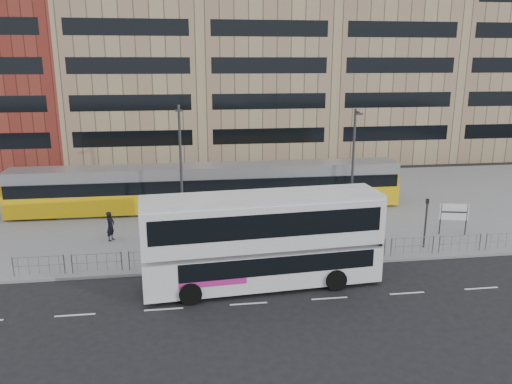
{
  "coord_description": "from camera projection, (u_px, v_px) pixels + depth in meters",
  "views": [
    {
      "loc": [
        -4.66,
        -25.54,
        11.26
      ],
      "look_at": [
        -0.23,
        6.0,
        2.86
      ],
      "focal_mm": 35.0,
      "sensor_mm": 36.0,
      "label": 1
    }
  ],
  "objects": [
    {
      "name": "tram",
      "position": [
        209.0,
        187.0,
        38.11
      ],
      "size": [
        29.4,
        2.97,
        3.46
      ],
      "rotation": [
        0.0,
        0.0,
        -0.01
      ],
      "color": "#E3B30C",
      "rests_on": "plaza"
    },
    {
      "name": "double_decker_bus",
      "position": [
        263.0,
        237.0,
        25.24
      ],
      "size": [
        12.19,
        3.72,
        4.81
      ],
      "rotation": [
        0.0,
        0.0,
        0.07
      ],
      "color": "silver",
      "rests_on": "ground"
    },
    {
      "name": "lamp_post_east",
      "position": [
        353.0,
        157.0,
        36.71
      ],
      "size": [
        0.45,
        1.04,
        7.77
      ],
      "color": "#2D2D30",
      "rests_on": "plaza"
    },
    {
      "name": "ground",
      "position": [
        275.0,
        268.0,
        27.95
      ],
      "size": [
        120.0,
        120.0,
        0.0
      ],
      "primitive_type": "plane",
      "color": "black",
      "rests_on": "ground"
    },
    {
      "name": "road_markings",
      "position": [
        310.0,
        300.0,
        24.25
      ],
      "size": [
        62.0,
        0.12,
        0.01
      ],
      "primitive_type": "cube",
      "color": "white",
      "rests_on": "ground"
    },
    {
      "name": "building_row",
      "position": [
        237.0,
        46.0,
        57.68
      ],
      "size": [
        70.4,
        18.4,
        31.2
      ],
      "color": "maroon",
      "rests_on": "ground"
    },
    {
      "name": "plaza",
      "position": [
        248.0,
        207.0,
        39.42
      ],
      "size": [
        64.0,
        24.0,
        0.15
      ],
      "primitive_type": "cube",
      "color": "gray",
      "rests_on": "ground"
    },
    {
      "name": "lamp_post_west",
      "position": [
        181.0,
        161.0,
        33.7
      ],
      "size": [
        0.45,
        1.04,
        8.3
      ],
      "color": "#2D2D30",
      "rests_on": "plaza"
    },
    {
      "name": "kerb",
      "position": [
        275.0,
        266.0,
        27.98
      ],
      "size": [
        64.0,
        0.25,
        0.17
      ],
      "primitive_type": "cube",
      "color": "gray",
      "rests_on": "ground"
    },
    {
      "name": "ad_panel",
      "position": [
        348.0,
        243.0,
        29.06
      ],
      "size": [
        0.77,
        0.07,
        1.45
      ],
      "rotation": [
        0.0,
        0.0,
        0.01
      ],
      "color": "#2D2D30",
      "rests_on": "plaza"
    },
    {
      "name": "traffic_light_west",
      "position": [
        245.0,
        230.0,
        27.72
      ],
      "size": [
        0.19,
        0.22,
        3.1
      ],
      "rotation": [
        0.0,
        0.0,
        -0.11
      ],
      "color": "#2D2D30",
      "rests_on": "plaza"
    },
    {
      "name": "traffic_light_east",
      "position": [
        426.0,
        217.0,
        30.16
      ],
      "size": [
        0.18,
        0.22,
        3.1
      ],
      "rotation": [
        0.0,
        0.0,
        0.1
      ],
      "color": "#2D2D30",
      "rests_on": "plaza"
    },
    {
      "name": "pedestrian_barrier",
      "position": [
        308.0,
        247.0,
        28.45
      ],
      "size": [
        32.07,
        0.07,
        1.1
      ],
      "color": "gray",
      "rests_on": "plaza"
    },
    {
      "name": "pedestrian",
      "position": [
        110.0,
        226.0,
        31.62
      ],
      "size": [
        0.68,
        0.81,
        1.9
      ],
      "primitive_type": "imported",
      "rotation": [
        0.0,
        0.0,
        1.19
      ],
      "color": "black",
      "rests_on": "plaza"
    },
    {
      "name": "station_sign",
      "position": [
        454.0,
        213.0,
        32.57
      ],
      "size": [
        1.79,
        0.5,
        2.09
      ],
      "rotation": [
        0.0,
        0.0,
        -0.24
      ],
      "color": "#2D2D30",
      "rests_on": "plaza"
    }
  ]
}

